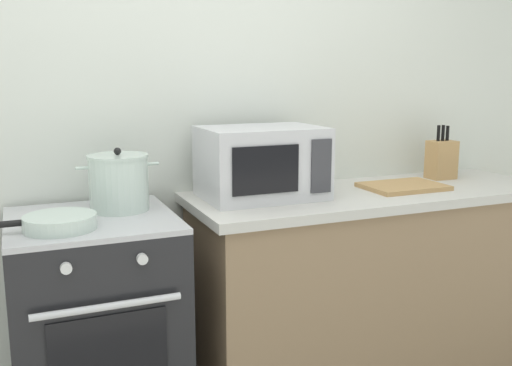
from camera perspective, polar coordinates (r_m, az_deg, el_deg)
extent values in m
cube|color=silver|center=(2.67, -3.24, 6.65)|extent=(4.40, 0.10, 2.50)
cube|color=#8C7051|center=(2.81, 11.23, -10.32)|extent=(1.64, 0.56, 0.88)
cube|color=beige|center=(2.68, 11.59, -1.10)|extent=(1.70, 0.60, 0.04)
cube|color=black|center=(2.37, -15.29, -14.34)|extent=(0.60, 0.60, 0.90)
cube|color=#B7B7BC|center=(2.22, -15.88, -3.52)|extent=(0.60, 0.60, 0.02)
cube|color=black|center=(2.07, -14.22, -16.03)|extent=(0.39, 0.01, 0.28)
cylinder|color=silver|center=(1.97, -14.35, -11.69)|extent=(0.48, 0.02, 0.02)
cylinder|color=silver|center=(1.93, -18.18, -7.98)|extent=(0.04, 0.02, 0.04)
cylinder|color=silver|center=(1.96, -11.13, -7.34)|extent=(0.04, 0.02, 0.04)
cylinder|color=silver|center=(2.29, -13.33, -0.10)|extent=(0.22, 0.22, 0.20)
cylinder|color=silver|center=(2.27, -13.45, 2.57)|extent=(0.23, 0.23, 0.01)
sphere|color=black|center=(2.27, -13.47, 3.07)|extent=(0.03, 0.03, 0.03)
cylinder|color=silver|center=(2.26, -16.71, 1.42)|extent=(0.05, 0.01, 0.01)
cylinder|color=silver|center=(2.30, -10.17, 1.88)|extent=(0.05, 0.01, 0.01)
cylinder|color=silver|center=(2.08, -18.72, -3.67)|extent=(0.24, 0.24, 0.05)
cube|color=silver|center=(2.45, 0.55, 2.04)|extent=(0.50, 0.36, 0.30)
cube|color=black|center=(2.26, 0.99, 1.28)|extent=(0.28, 0.01, 0.19)
cube|color=#38383D|center=(2.37, 6.44, 1.66)|extent=(0.09, 0.01, 0.22)
cube|color=tan|center=(2.74, 14.28, -0.32)|extent=(0.36, 0.26, 0.02)
cube|color=tan|center=(3.04, 17.77, 2.20)|extent=(0.13, 0.10, 0.19)
cylinder|color=black|center=(3.01, 17.51, 4.70)|extent=(0.02, 0.02, 0.08)
cylinder|color=black|center=(3.02, 17.91, 4.71)|extent=(0.02, 0.02, 0.08)
cylinder|color=black|center=(3.04, 18.31, 4.67)|extent=(0.02, 0.02, 0.07)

